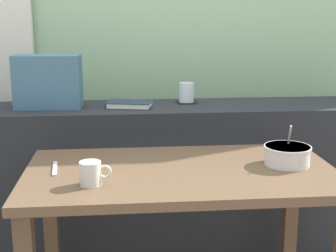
% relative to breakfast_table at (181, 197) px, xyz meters
% --- Properties ---
extents(dark_console_ledge, '(2.80, 0.40, 0.86)m').
position_rel_breakfast_table_xyz_m(dark_console_ledge, '(-0.07, 0.63, -0.18)').
color(dark_console_ledge, '#23262B').
rests_on(dark_console_ledge, ground).
extents(breakfast_table, '(1.20, 0.65, 0.73)m').
position_rel_breakfast_table_xyz_m(breakfast_table, '(0.00, 0.00, 0.00)').
color(breakfast_table, brown).
rests_on(breakfast_table, ground).
extents(coaster_square, '(0.10, 0.10, 0.00)m').
position_rel_breakfast_table_xyz_m(coaster_square, '(0.11, 0.70, 0.25)').
color(coaster_square, black).
rests_on(coaster_square, dark_console_ledge).
extents(juice_glass, '(0.08, 0.08, 0.10)m').
position_rel_breakfast_table_xyz_m(juice_glass, '(0.11, 0.70, 0.30)').
color(juice_glass, white).
rests_on(juice_glass, coaster_square).
extents(closed_book, '(0.24, 0.18, 0.03)m').
position_rel_breakfast_table_xyz_m(closed_book, '(-0.19, 0.61, 0.26)').
color(closed_book, '#1E2D47').
rests_on(closed_book, dark_console_ledge).
extents(throw_pillow, '(0.33, 0.16, 0.26)m').
position_rel_breakfast_table_xyz_m(throw_pillow, '(-0.58, 0.63, 0.38)').
color(throw_pillow, '#426B84').
rests_on(throw_pillow, dark_console_ledge).
extents(soup_bowl, '(0.19, 0.19, 0.16)m').
position_rel_breakfast_table_xyz_m(soup_bowl, '(0.43, 0.02, 0.15)').
color(soup_bowl, silver).
rests_on(soup_bowl, breakfast_table).
extents(fork_utensil, '(0.03, 0.17, 0.01)m').
position_rel_breakfast_table_xyz_m(fork_utensil, '(-0.49, 0.05, 0.12)').
color(fork_utensil, silver).
rests_on(fork_utensil, breakfast_table).
extents(ceramic_mug, '(0.11, 0.08, 0.08)m').
position_rel_breakfast_table_xyz_m(ceramic_mug, '(-0.33, -0.14, 0.16)').
color(ceramic_mug, silver).
rests_on(ceramic_mug, breakfast_table).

